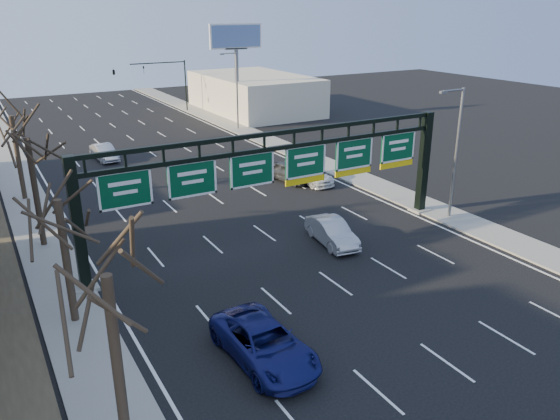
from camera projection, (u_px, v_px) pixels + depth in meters
ground at (358, 299)px, 27.60m from camera, size 160.00×160.00×0.00m
sidewalk_left at (34, 219)px, 37.84m from camera, size 3.00×120.00×0.12m
sidewalk_right at (335, 168)px, 49.80m from camera, size 3.00×120.00×0.12m
lane_markings at (205, 191)px, 43.84m from camera, size 21.60×120.00×0.01m
sign_gantry at (282, 172)px, 32.55m from camera, size 24.60×1.20×7.20m
building_right_distant at (254, 93)px, 76.68m from camera, size 12.00×20.00×5.00m
tree_near at (102, 243)px, 15.76m from camera, size 3.60×3.60×8.86m
tree_gantry at (54, 177)px, 23.19m from camera, size 3.60×3.60×8.48m
tree_mid at (24, 120)px, 31.06m from camera, size 3.60×3.60×9.24m
tree_far at (8, 102)px, 39.31m from camera, size 3.60×3.60×8.86m
streetlight_near at (455, 147)px, 36.52m from camera, size 2.15×0.22×9.00m
streetlight_far at (236, 87)px, 64.13m from camera, size 2.15×0.22×9.00m
billboard_right at (236, 48)px, 67.97m from camera, size 7.00×0.50×12.00m
traffic_signal_mast at (142, 74)px, 73.01m from camera, size 10.16×0.54×7.00m
car_blue_suv at (264, 343)px, 22.61m from camera, size 2.91×5.92×1.62m
car_silver_sedan at (332, 232)px, 33.88m from camera, size 2.25×4.87×1.55m
car_white_wagon at (310, 174)px, 45.79m from camera, size 2.39×5.19×1.47m
car_grey_far at (290, 172)px, 46.15m from camera, size 2.77×4.96×1.60m
car_silver_distant at (104, 152)px, 52.52m from camera, size 1.94×4.68×1.50m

